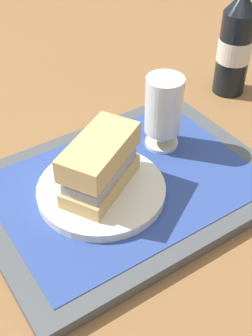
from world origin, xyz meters
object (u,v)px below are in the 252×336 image
at_px(sandwich, 103,165).
at_px(beer_glass, 164,109).
at_px(plate, 103,192).
at_px(beer_bottle, 235,43).

distance_m(sandwich, beer_glass, 0.15).
distance_m(plate, beer_bottle, 0.42).
relative_size(plate, beer_glass, 1.52).
bearing_deg(plate, beer_glass, 19.34).
height_order(plate, sandwich, sandwich).
bearing_deg(beer_glass, beer_bottle, 20.47).
height_order(beer_glass, beer_bottle, beer_bottle).
bearing_deg(plate, beer_bottle, 20.05).
height_order(plate, beer_glass, beer_glass).
bearing_deg(sandwich, plate, 180.00).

